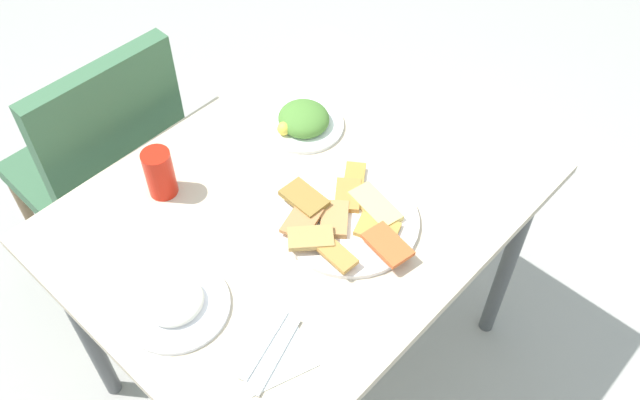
% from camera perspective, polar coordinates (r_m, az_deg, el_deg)
% --- Properties ---
extents(ground_plane, '(6.00, 6.00, 0.00)m').
position_cam_1_polar(ground_plane, '(2.21, -1.16, -12.68)').
color(ground_plane, '#A9A7A1').
extents(dining_table, '(1.06, 0.82, 0.75)m').
position_cam_1_polar(dining_table, '(1.65, -1.52, -2.02)').
color(dining_table, beige).
rests_on(dining_table, ground_plane).
extents(dining_chair, '(0.43, 0.43, 0.94)m').
position_cam_1_polar(dining_chair, '(2.04, -17.20, 2.87)').
color(dining_chair, '#3B6644').
rests_on(dining_chair, ground_plane).
extents(pide_platter, '(0.32, 0.33, 0.04)m').
position_cam_1_polar(pide_platter, '(1.53, 2.28, -1.53)').
color(pide_platter, white).
rests_on(pide_platter, dining_table).
extents(salad_plate_greens, '(0.22, 0.22, 0.04)m').
position_cam_1_polar(salad_plate_greens, '(1.43, -11.80, -8.34)').
color(salad_plate_greens, white).
rests_on(salad_plate_greens, dining_table).
extents(salad_plate_rice, '(0.20, 0.20, 0.06)m').
position_cam_1_polar(salad_plate_rice, '(1.74, -1.39, 6.56)').
color(salad_plate_rice, white).
rests_on(salad_plate_rice, dining_table).
extents(soda_can, '(0.08, 0.08, 0.12)m').
position_cam_1_polar(soda_can, '(1.60, -13.06, 2.17)').
color(soda_can, red).
rests_on(soda_can, dining_table).
extents(paper_napkin, '(0.18, 0.18, 0.00)m').
position_cam_1_polar(paper_napkin, '(1.37, -4.11, -12.27)').
color(paper_napkin, white).
rests_on(paper_napkin, dining_table).
extents(fork, '(0.17, 0.07, 0.00)m').
position_cam_1_polar(fork, '(1.36, -3.58, -12.65)').
color(fork, silver).
rests_on(fork, paper_napkin).
extents(spoon, '(0.16, 0.07, 0.00)m').
position_cam_1_polar(spoon, '(1.37, -4.65, -11.73)').
color(spoon, silver).
rests_on(spoon, paper_napkin).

